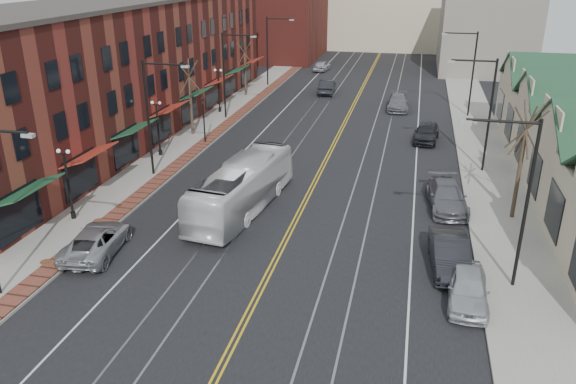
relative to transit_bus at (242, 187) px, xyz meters
The scene contains 31 objects.
ground 12.23m from the transit_bus, 73.45° to the right, with size 160.00×160.00×0.00m, color black.
sidewalk_left 12.05m from the transit_bus, 135.59° to the left, with size 4.00×120.00×0.15m, color gray.
sidewalk_right 17.64m from the transit_bus, 28.44° to the left, with size 4.00×120.00×0.15m, color gray.
building_left 22.22m from the transit_bus, 135.32° to the left, with size 10.00×50.00×11.00m, color maroon.
backdrop_left 59.95m from the transit_bus, 102.13° to the left, with size 14.00×18.00×14.00m, color maroon.
backdrop_mid 73.51m from the transit_bus, 87.30° to the left, with size 22.00×14.00×9.00m, color beige.
backdrop_right 56.61m from the transit_bus, 70.92° to the left, with size 12.00×16.00×11.00m, color slate.
streetlight_l_1 9.43m from the transit_bus, 150.07° to the left, with size 3.33×0.25×8.00m.
streetlight_l_2 22.02m from the transit_bus, 110.44° to the left, with size 3.33×0.25×8.00m.
streetlight_l_3 37.32m from the transit_bus, 101.79° to the left, with size 3.33×0.25×8.00m.
streetlight_r_0 15.94m from the transit_bus, 21.22° to the right, with size 3.33×0.25×8.00m.
streetlight_r_1 18.17m from the transit_bus, 35.57° to the left, with size 3.33×0.25×8.00m.
streetlight_r_2 30.30m from the transit_bus, 61.19° to the left, with size 3.33×0.25×8.00m.
lamppost_l_1 10.05m from the transit_bus, 158.77° to the right, with size 0.84×0.28×4.27m.
lamppost_l_2 12.56m from the transit_bus, 138.15° to the left, with size 0.84×0.28×4.27m.
lamppost_l_3 24.25m from the transit_bus, 112.67° to the left, with size 0.84×0.28×4.27m.
tree_left_near 17.09m from the transit_bus, 122.18° to the left, with size 1.78×1.37×6.48m.
tree_left_far 31.74m from the transit_bus, 106.58° to the left, with size 1.66×1.28×6.02m.
tree_right_mid 16.28m from the transit_bus, ahead, with size 1.90×1.46×6.93m.
manhole_mid 11.68m from the transit_bus, 131.90° to the right, with size 0.60×0.60×0.02m, color #592D19.
manhole_far 8.66m from the transit_bus, 154.88° to the right, with size 0.60×0.60×0.02m, color #592D19.
traffic_signal 14.31m from the transit_bus, 120.01° to the left, with size 0.18×0.15×3.80m.
transit_bus is the anchor object (origin of this frame).
parked_suv 9.10m from the transit_bus, 130.16° to the right, with size 2.39×5.18×1.44m, color #A4A6AB.
parked_car_a 14.78m from the transit_bus, 30.18° to the right, with size 1.75×4.34×1.48m, color #B6B7BE.
parked_car_b 12.89m from the transit_bus, 20.25° to the right, with size 1.71×4.91×1.62m, color black.
parked_car_c 12.60m from the transit_bus, 14.43° to the left, with size 2.18×5.36×1.56m, color slate.
parked_car_d 20.36m from the transit_bus, 57.43° to the left, with size 1.87×4.66×1.59m, color black.
distant_car_left 33.81m from the transit_bus, 90.43° to the left, with size 1.67×4.79×1.58m, color black.
distant_car_right 29.02m from the transit_bus, 73.82° to the left, with size 2.12×5.21×1.51m, color slate.
distant_car_far 47.88m from the transit_bus, 93.84° to the left, with size 1.70×4.22×1.44m, color #B5B6BD.
Camera 1 is at (6.27, -18.48, 14.23)m, focal length 35.00 mm.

